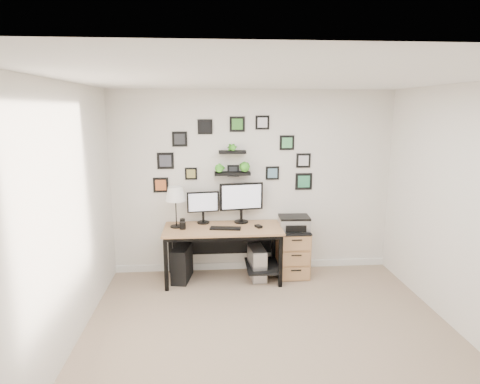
{
  "coord_description": "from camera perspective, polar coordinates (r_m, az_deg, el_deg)",
  "views": [
    {
      "loc": [
        -0.62,
        -3.61,
        2.34
      ],
      "look_at": [
        -0.2,
        1.83,
        1.2
      ],
      "focal_mm": 30.0,
      "sensor_mm": 36.0,
      "label": 1
    }
  ],
  "objects": [
    {
      "name": "table_lamp",
      "position": [
        5.46,
        -9.16,
        -0.41
      ],
      "size": [
        0.27,
        0.27,
        0.56
      ],
      "color": "black",
      "rests_on": "desk"
    },
    {
      "name": "mug",
      "position": [
        5.45,
        -8.16,
        -4.76
      ],
      "size": [
        0.09,
        0.09,
        0.1
      ],
      "primitive_type": "cylinder",
      "color": "black",
      "rests_on": "desk"
    },
    {
      "name": "pc_tower_black",
      "position": [
        5.69,
        -8.27,
        -9.98
      ],
      "size": [
        0.29,
        0.51,
        0.48
      ],
      "primitive_type": "cube",
      "rotation": [
        0.0,
        0.0,
        -0.17
      ],
      "color": "black",
      "rests_on": "ground"
    },
    {
      "name": "monitor_left",
      "position": [
        5.63,
        -5.28,
        -1.84
      ],
      "size": [
        0.44,
        0.19,
        0.45
      ],
      "color": "black",
      "rests_on": "desk"
    },
    {
      "name": "monitor_right",
      "position": [
        5.62,
        0.2,
        -1.05
      ],
      "size": [
        0.61,
        0.22,
        0.57
      ],
      "color": "black",
      "rests_on": "desk"
    },
    {
      "name": "file_cabinet",
      "position": [
        5.81,
        7.47,
        -8.47
      ],
      "size": [
        0.43,
        0.53,
        0.67
      ],
      "color": "#AE7F52",
      "rests_on": "ground"
    },
    {
      "name": "wall_decor",
      "position": [
        5.59,
        -0.89,
        4.79
      ],
      "size": [
        2.27,
        0.18,
        1.06
      ],
      "color": "black",
      "rests_on": "ground"
    },
    {
      "name": "room",
      "position": [
        6.08,
        1.8,
        -10.34
      ],
      "size": [
        4.0,
        4.0,
        4.0
      ],
      "color": "tan",
      "rests_on": "ground"
    },
    {
      "name": "keyboard",
      "position": [
        5.41,
        -2.09,
        -5.18
      ],
      "size": [
        0.43,
        0.19,
        0.02
      ],
      "primitive_type": "cube",
      "rotation": [
        0.0,
        0.0,
        -0.16
      ],
      "color": "black",
      "rests_on": "desk"
    },
    {
      "name": "pen_cup",
      "position": [
        5.61,
        -8.18,
        -4.26
      ],
      "size": [
        0.07,
        0.07,
        0.1
      ],
      "primitive_type": "cylinder",
      "color": "black",
      "rests_on": "desk"
    },
    {
      "name": "pc_tower_grey",
      "position": [
        5.7,
        2.43,
        -10.03
      ],
      "size": [
        0.24,
        0.46,
        0.44
      ],
      "color": "gray",
      "rests_on": "ground"
    },
    {
      "name": "mouse",
      "position": [
        5.48,
        2.64,
        -4.9
      ],
      "size": [
        0.1,
        0.12,
        0.03
      ],
      "primitive_type": "cube",
      "rotation": [
        0.0,
        0.0,
        0.4
      ],
      "color": "black",
      "rests_on": "desk"
    },
    {
      "name": "desk",
      "position": [
        5.55,
        -2.09,
        -6.19
      ],
      "size": [
        1.6,
        0.7,
        0.75
      ],
      "color": "#AE7F52",
      "rests_on": "ground"
    },
    {
      "name": "printer",
      "position": [
        5.69,
        7.71,
        -4.37
      ],
      "size": [
        0.43,
        0.36,
        0.19
      ],
      "color": "silver",
      "rests_on": "file_cabinet"
    }
  ]
}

